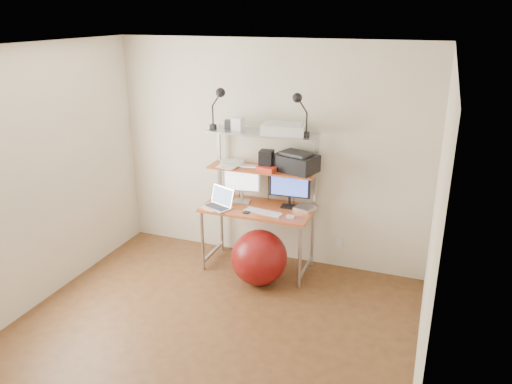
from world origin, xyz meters
TOP-DOWN VIEW (x-y plane):
  - room at (0.00, 0.00)m, footprint 3.60×3.60m
  - computer_desk at (0.00, 1.50)m, footprint 1.20×0.60m
  - wall_outlet at (0.85, 1.79)m, footprint 0.08×0.01m
  - monitor_silver at (-0.23, 1.54)m, footprint 0.42×0.18m
  - monitor_black at (0.32, 1.58)m, footprint 0.45×0.13m
  - laptop at (-0.39, 1.30)m, footprint 0.39×0.36m
  - keyboard at (0.11, 1.32)m, footprint 0.43×0.18m
  - mouse at (0.42, 1.28)m, footprint 0.09×0.06m
  - mac_mini at (0.50, 1.55)m, footprint 0.24×0.24m
  - phone at (-0.06, 1.27)m, footprint 0.07×0.12m
  - printer at (0.37, 1.59)m, footprint 0.51×0.42m
  - nas_cube at (0.06, 1.54)m, footprint 0.15×0.15m
  - red_box at (0.09, 1.47)m, footprint 0.22×0.17m
  - scanner at (0.24, 1.57)m, footprint 0.48×0.35m
  - box_white at (-0.27, 1.55)m, footprint 0.13×0.11m
  - box_grey at (-0.40, 1.60)m, footprint 0.11×0.11m
  - clip_lamp_left at (-0.46, 1.49)m, footprint 0.18×0.10m
  - clip_lamp_right at (0.42, 1.49)m, footprint 0.18×0.10m
  - exercise_ball at (0.13, 1.13)m, footprint 0.60×0.60m
  - paper_stack at (-0.37, 1.57)m, footprint 0.32×0.40m

SIDE VIEW (x-z plane):
  - exercise_ball at x=0.13m, z-range 0.00..0.60m
  - wall_outlet at x=0.85m, z-range 0.24..0.36m
  - phone at x=-0.06m, z-range 0.74..0.75m
  - keyboard at x=0.11m, z-range 0.74..0.75m
  - mouse at x=0.42m, z-range 0.74..0.76m
  - mac_mini at x=0.50m, z-range 0.74..0.78m
  - laptop at x=-0.39m, z-range 0.65..0.93m
  - computer_desk at x=0.00m, z-range 0.17..1.74m
  - monitor_black at x=0.32m, z-range 0.74..1.19m
  - monitor_silver at x=-0.23m, z-range 0.76..1.22m
  - paper_stack at x=-0.37m, z-range 1.15..1.18m
  - red_box at x=0.09m, z-range 1.15..1.21m
  - printer at x=0.37m, z-range 1.14..1.35m
  - room at x=0.00m, z-range -0.55..3.05m
  - nas_cube at x=0.06m, z-range 1.15..1.36m
  - box_grey at x=-0.40m, z-range 1.55..1.64m
  - scanner at x=0.24m, z-range 1.55..1.67m
  - box_white at x=-0.27m, z-range 1.55..1.69m
  - clip_lamp_right at x=0.42m, z-range 1.65..2.10m
  - clip_lamp_left at x=-0.46m, z-range 1.65..2.11m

